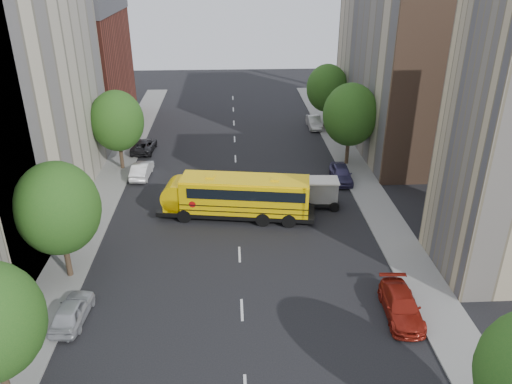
{
  "coord_description": "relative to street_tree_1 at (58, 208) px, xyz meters",
  "views": [
    {
      "loc": [
        -0.42,
        -31.44,
        18.86
      ],
      "look_at": [
        1.36,
        2.0,
        2.88
      ],
      "focal_mm": 35.0,
      "sensor_mm": 36.0,
      "label": 1
    }
  ],
  "objects": [
    {
      "name": "parked_car_5",
      "position": [
        20.6,
        29.59,
        -4.26
      ],
      "size": [
        1.5,
        4.22,
        1.39
      ],
      "primitive_type": "imported",
      "rotation": [
        0.0,
        0.0,
        0.01
      ],
      "color": "#A0A09B",
      "rests_on": "ground"
    },
    {
      "name": "parked_car_2",
      "position": [
        1.4,
        22.66,
        -4.3
      ],
      "size": [
        2.42,
        4.78,
        1.29
      ],
      "primitive_type": "imported",
      "rotation": [
        0.0,
        0.0,
        3.08
      ],
      "color": "black",
      "rests_on": "ground"
    },
    {
      "name": "street_tree_4",
      "position": [
        22.0,
        18.0,
        0.12
      ],
      "size": [
        5.25,
        5.25,
        8.1
      ],
      "color": "#38281C",
      "rests_on": "ground"
    },
    {
      "name": "street_tree_1",
      "position": [
        0.0,
        0.0,
        0.0
      ],
      "size": [
        5.12,
        5.12,
        7.9
      ],
      "color": "#38281C",
      "rests_on": "ground"
    },
    {
      "name": "school_bus",
      "position": [
        10.78,
        7.54,
        -3.02
      ],
      "size": [
        12.57,
        4.59,
        3.47
      ],
      "rotation": [
        0.0,
        0.0,
        -0.15
      ],
      "color": "black",
      "rests_on": "ground"
    },
    {
      "name": "building_right_far",
      "position": [
        29.0,
        24.0,
        4.05
      ],
      "size": [
        10.0,
        22.0,
        18.0
      ],
      "primitive_type": "cube",
      "color": "#B2A58A",
      "rests_on": "ground"
    },
    {
      "name": "ground",
      "position": [
        11.0,
        4.0,
        -4.95
      ],
      "size": [
        120.0,
        120.0,
        0.0
      ],
      "primitive_type": "plane",
      "color": "black",
      "rests_on": "ground"
    },
    {
      "name": "street_tree_2",
      "position": [
        0.0,
        18.0,
        -0.12
      ],
      "size": [
        4.99,
        4.99,
        7.71
      ],
      "color": "#38281C",
      "rests_on": "ground"
    },
    {
      "name": "street_tree_5",
      "position": [
        22.0,
        30.0,
        -0.25
      ],
      "size": [
        4.86,
        4.86,
        7.51
      ],
      "color": "#38281C",
      "rests_on": "ground"
    },
    {
      "name": "building_right_sidewall",
      "position": [
        29.0,
        13.0,
        4.05
      ],
      "size": [
        10.1,
        0.3,
        18.0
      ],
      "primitive_type": "cube",
      "color": "brown",
      "rests_on": "ground"
    },
    {
      "name": "sidewalk_right",
      "position": [
        22.5,
        9.0,
        -4.89
      ],
      "size": [
        3.0,
        80.0,
        0.12
      ],
      "primitive_type": "cube",
      "color": "slate",
      "rests_on": "ground"
    },
    {
      "name": "lane_markings",
      "position": [
        11.0,
        14.0,
        -4.95
      ],
      "size": [
        0.15,
        64.0,
        0.01
      ],
      "primitive_type": "cube",
      "color": "silver",
      "rests_on": "ground"
    },
    {
      "name": "building_left_redbrick",
      "position": [
        -7.0,
        32.0,
        1.55
      ],
      "size": [
        10.0,
        15.0,
        13.0
      ],
      "primitive_type": "cube",
      "color": "maroon",
      "rests_on": "ground"
    },
    {
      "name": "parked_car_0",
      "position": [
        1.4,
        -4.44,
        -4.27
      ],
      "size": [
        1.88,
        4.11,
        1.37
      ],
      "primitive_type": "imported",
      "rotation": [
        0.0,
        0.0,
        3.07
      ],
      "color": "#B0B2B7",
      "rests_on": "ground"
    },
    {
      "name": "parked_car_4",
      "position": [
        20.6,
        14.0,
        -4.21
      ],
      "size": [
        1.92,
        4.43,
        1.49
      ],
      "primitive_type": "imported",
      "rotation": [
        0.0,
        0.0,
        -0.04
      ],
      "color": "#3E3863",
      "rests_on": "ground"
    },
    {
      "name": "sidewalk_left",
      "position": [
        -0.5,
        9.0,
        -4.89
      ],
      "size": [
        3.0,
        80.0,
        0.12
      ],
      "primitive_type": "cube",
      "color": "slate",
      "rests_on": "ground"
    },
    {
      "name": "safari_truck",
      "position": [
        16.55,
        9.14,
        -3.69
      ],
      "size": [
        5.69,
        2.4,
        2.39
      ],
      "rotation": [
        0.0,
        0.0,
        -0.06
      ],
      "color": "black",
      "rests_on": "ground"
    },
    {
      "name": "parked_car_3",
      "position": [
        20.12,
        -4.95,
        -4.26
      ],
      "size": [
        2.19,
        4.84,
        1.38
      ],
      "primitive_type": "imported",
      "rotation": [
        0.0,
        0.0,
        -0.06
      ],
      "color": "maroon",
      "rests_on": "ground"
    },
    {
      "name": "parked_car_1",
      "position": [
        2.2,
        15.93,
        -4.25
      ],
      "size": [
        1.72,
        4.35,
        1.41
      ],
      "primitive_type": "imported",
      "rotation": [
        0.0,
        0.0,
        3.09
      ],
      "color": "white",
      "rests_on": "ground"
    }
  ]
}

